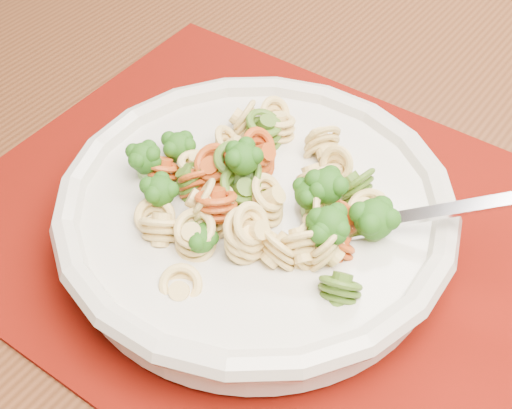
% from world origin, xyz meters
% --- Properties ---
extents(dining_table, '(1.54, 1.15, 0.74)m').
position_xyz_m(dining_table, '(-0.31, -0.01, 0.64)').
color(dining_table, '#572E18').
rests_on(dining_table, ground).
extents(placemat, '(0.53, 0.45, 0.00)m').
position_xyz_m(placemat, '(-0.25, -0.09, 0.74)').
color(placemat, '#600804').
rests_on(placemat, dining_table).
extents(pasta_bowl, '(0.28, 0.28, 0.05)m').
position_xyz_m(pasta_bowl, '(-0.26, -0.11, 0.77)').
color(pasta_bowl, beige).
rests_on(pasta_bowl, placemat).
extents(pasta_broccoli_heap, '(0.24, 0.24, 0.06)m').
position_xyz_m(pasta_broccoli_heap, '(-0.26, -0.11, 0.79)').
color(pasta_broccoli_heap, '#D9B36B').
rests_on(pasta_broccoli_heap, pasta_bowl).
extents(fork, '(0.18, 0.08, 0.08)m').
position_xyz_m(fork, '(-0.20, -0.11, 0.79)').
color(fork, silver).
rests_on(fork, pasta_bowl).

